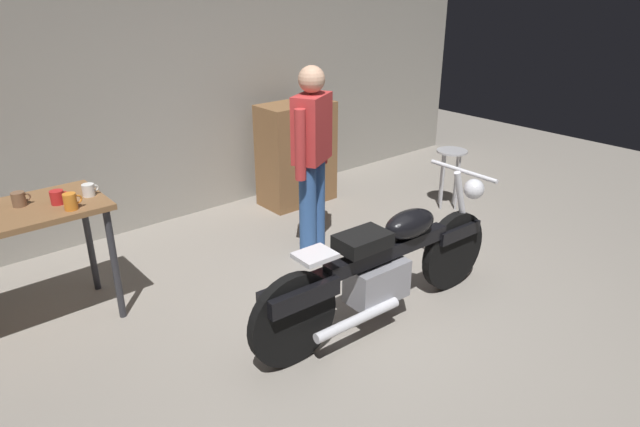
{
  "coord_description": "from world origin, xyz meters",
  "views": [
    {
      "loc": [
        -2.47,
        -2.25,
        2.3
      ],
      "look_at": [
        0.02,
        0.7,
        0.65
      ],
      "focal_mm": 30.93,
      "sensor_mm": 36.0,
      "label": 1
    }
  ],
  "objects_px": {
    "shop_stool": "(451,163)",
    "mug_brown_stoneware": "(19,199)",
    "mug_white_ceramic": "(89,190)",
    "person_standing": "(312,156)",
    "mug_red_diner": "(57,197)",
    "mug_orange_travel": "(71,201)",
    "wooden_dresser": "(296,154)",
    "motorcycle": "(385,265)"
  },
  "relations": [
    {
      "from": "person_standing",
      "to": "mug_orange_travel",
      "type": "distance_m",
      "value": 1.92
    },
    {
      "from": "motorcycle",
      "to": "mug_white_ceramic",
      "type": "xyz_separation_m",
      "value": [
        -1.47,
        1.47,
        0.49
      ]
    },
    {
      "from": "mug_orange_travel",
      "to": "motorcycle",
      "type": "bearing_deg",
      "value": -38.26
    },
    {
      "from": "shop_stool",
      "to": "mug_brown_stoneware",
      "type": "xyz_separation_m",
      "value": [
        -3.99,
        0.53,
        0.45
      ]
    },
    {
      "from": "mug_red_diner",
      "to": "mug_white_ceramic",
      "type": "bearing_deg",
      "value": 4.41
    },
    {
      "from": "motorcycle",
      "to": "wooden_dresser",
      "type": "height_order",
      "value": "wooden_dresser"
    },
    {
      "from": "wooden_dresser",
      "to": "mug_brown_stoneware",
      "type": "distance_m",
      "value": 2.94
    },
    {
      "from": "mug_white_ceramic",
      "to": "wooden_dresser",
      "type": "bearing_deg",
      "value": 17.48
    },
    {
      "from": "mug_orange_travel",
      "to": "mug_brown_stoneware",
      "type": "height_order",
      "value": "mug_orange_travel"
    },
    {
      "from": "wooden_dresser",
      "to": "mug_white_ceramic",
      "type": "relative_size",
      "value": 9.63
    },
    {
      "from": "person_standing",
      "to": "mug_orange_travel",
      "type": "xyz_separation_m",
      "value": [
        -1.92,
        0.16,
        0.03
      ]
    },
    {
      "from": "mug_orange_travel",
      "to": "mug_white_ceramic",
      "type": "bearing_deg",
      "value": 45.22
    },
    {
      "from": "shop_stool",
      "to": "wooden_dresser",
      "type": "relative_size",
      "value": 0.58
    },
    {
      "from": "mug_orange_travel",
      "to": "wooden_dresser",
      "type": "bearing_deg",
      "value": 19.9
    },
    {
      "from": "motorcycle",
      "to": "mug_brown_stoneware",
      "type": "distance_m",
      "value": 2.51
    },
    {
      "from": "person_standing",
      "to": "mug_white_ceramic",
      "type": "relative_size",
      "value": 14.62
    },
    {
      "from": "motorcycle",
      "to": "mug_brown_stoneware",
      "type": "xyz_separation_m",
      "value": [
        -1.89,
        1.58,
        0.5
      ]
    },
    {
      "from": "mug_brown_stoneware",
      "to": "motorcycle",
      "type": "bearing_deg",
      "value": -39.96
    },
    {
      "from": "mug_white_ceramic",
      "to": "motorcycle",
      "type": "bearing_deg",
      "value": -45.11
    },
    {
      "from": "mug_brown_stoneware",
      "to": "mug_white_ceramic",
      "type": "height_order",
      "value": "mug_brown_stoneware"
    },
    {
      "from": "wooden_dresser",
      "to": "mug_brown_stoneware",
      "type": "bearing_deg",
      "value": -167.04
    },
    {
      "from": "mug_red_diner",
      "to": "mug_white_ceramic",
      "type": "xyz_separation_m",
      "value": [
        0.21,
        0.02,
        -0.0
      ]
    },
    {
      "from": "shop_stool",
      "to": "person_standing",
      "type": "bearing_deg",
      "value": 177.19
    },
    {
      "from": "wooden_dresser",
      "to": "mug_orange_travel",
      "type": "distance_m",
      "value": 2.79
    },
    {
      "from": "wooden_dresser",
      "to": "person_standing",
      "type": "bearing_deg",
      "value": -121.75
    },
    {
      "from": "mug_brown_stoneware",
      "to": "mug_white_ceramic",
      "type": "distance_m",
      "value": 0.43
    },
    {
      "from": "person_standing",
      "to": "shop_stool",
      "type": "bearing_deg",
      "value": 149.14
    },
    {
      "from": "wooden_dresser",
      "to": "mug_brown_stoneware",
      "type": "relative_size",
      "value": 9.17
    },
    {
      "from": "wooden_dresser",
      "to": "mug_red_diner",
      "type": "distance_m",
      "value": 2.77
    },
    {
      "from": "wooden_dresser",
      "to": "mug_orange_travel",
      "type": "relative_size",
      "value": 9.12
    },
    {
      "from": "mug_orange_travel",
      "to": "mug_red_diner",
      "type": "bearing_deg",
      "value": 102.81
    },
    {
      "from": "mug_white_ceramic",
      "to": "shop_stool",
      "type": "bearing_deg",
      "value": -6.77
    },
    {
      "from": "motorcycle",
      "to": "mug_white_ceramic",
      "type": "height_order",
      "value": "motorcycle"
    },
    {
      "from": "shop_stool",
      "to": "mug_red_diner",
      "type": "distance_m",
      "value": 3.83
    },
    {
      "from": "mug_red_diner",
      "to": "mug_orange_travel",
      "type": "distance_m",
      "value": 0.17
    },
    {
      "from": "motorcycle",
      "to": "mug_red_diner",
      "type": "bearing_deg",
      "value": 141.15
    },
    {
      "from": "person_standing",
      "to": "mug_white_ceramic",
      "type": "bearing_deg",
      "value": -38.9
    },
    {
      "from": "shop_stool",
      "to": "mug_red_diner",
      "type": "relative_size",
      "value": 5.26
    },
    {
      "from": "mug_orange_travel",
      "to": "mug_white_ceramic",
      "type": "relative_size",
      "value": 1.06
    },
    {
      "from": "person_standing",
      "to": "wooden_dresser",
      "type": "height_order",
      "value": "person_standing"
    },
    {
      "from": "shop_stool",
      "to": "mug_brown_stoneware",
      "type": "height_order",
      "value": "mug_brown_stoneware"
    },
    {
      "from": "person_standing",
      "to": "wooden_dresser",
      "type": "relative_size",
      "value": 1.52
    }
  ]
}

